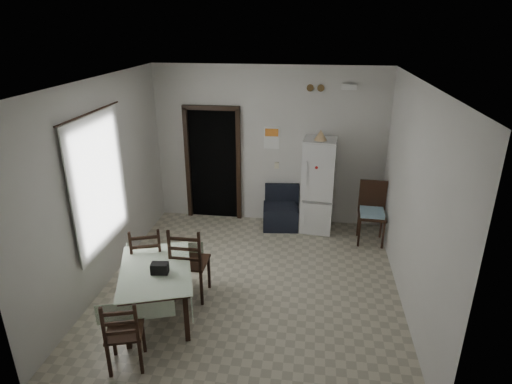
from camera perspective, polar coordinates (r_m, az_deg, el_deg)
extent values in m
plane|color=#ABA48C|center=(6.41, -0.62, -12.10)|extent=(4.50, 4.50, 0.00)
cube|color=black|center=(8.34, -5.35, 4.06)|extent=(0.90, 0.45, 2.10)
cube|color=black|center=(8.23, -9.06, 3.65)|extent=(0.08, 0.10, 2.18)
cube|color=black|center=(8.01, -2.32, 3.40)|extent=(0.08, 0.10, 2.18)
cube|color=black|center=(7.84, -6.04, 11.12)|extent=(1.06, 0.10, 0.08)
cube|color=silver|center=(6.19, -21.06, 1.19)|extent=(0.10, 1.20, 1.60)
cube|color=silver|center=(6.14, -20.15, 1.15)|extent=(0.02, 1.45, 1.85)
cylinder|color=black|center=(5.89, -21.26, 9.82)|extent=(0.02, 1.60, 0.02)
cube|color=white|center=(7.79, 2.10, 7.23)|extent=(0.28, 0.02, 0.40)
cube|color=orange|center=(7.76, 2.11, 7.94)|extent=(0.24, 0.01, 0.14)
cube|color=beige|center=(7.93, 2.77, 3.56)|extent=(0.08, 0.02, 0.12)
cylinder|color=brown|center=(7.57, 7.24, 13.61)|extent=(0.12, 0.03, 0.12)
cylinder|color=brown|center=(7.57, 8.64, 13.54)|extent=(0.12, 0.03, 0.12)
cube|color=white|center=(7.57, 12.31, 13.52)|extent=(0.25, 0.07, 0.09)
cone|color=tan|center=(7.34, 8.62, 7.53)|extent=(0.24, 0.24, 0.18)
cube|color=black|center=(5.47, -12.71, -9.89)|extent=(0.22, 0.15, 0.14)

